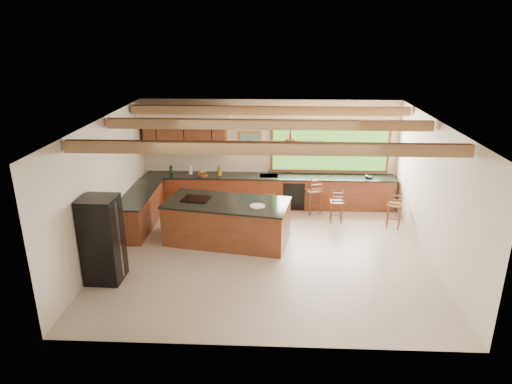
{
  "coord_description": "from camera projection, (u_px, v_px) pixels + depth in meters",
  "views": [
    {
      "loc": [
        0.19,
        -9.32,
        4.82
      ],
      "look_at": [
        -0.27,
        0.8,
        1.19
      ],
      "focal_mm": 32.0,
      "sensor_mm": 36.0,
      "label": 1
    }
  ],
  "objects": [
    {
      "name": "bar_stool_b",
      "position": [
        313.0,
        192.0,
        12.38
      ],
      "size": [
        0.51,
        0.51,
        1.1
      ],
      "rotation": [
        0.0,
        0.0,
        0.37
      ],
      "color": "brown",
      "rests_on": "ground"
    },
    {
      "name": "bar_stool_c",
      "position": [
        395.0,
        206.0,
        11.51
      ],
      "size": [
        0.46,
        0.46,
        1.01
      ],
      "rotation": [
        0.0,
        0.0,
        -0.33
      ],
      "color": "brown",
      "rests_on": "ground"
    },
    {
      "name": "bar_stool_a",
      "position": [
        272.0,
        205.0,
        11.66
      ],
      "size": [
        0.45,
        0.45,
        0.97
      ],
      "rotation": [
        0.0,
        0.0,
        -0.35
      ],
      "color": "brown",
      "rests_on": "ground"
    },
    {
      "name": "room_shell",
      "position": [
        260.0,
        151.0,
        10.27
      ],
      "size": [
        7.27,
        6.54,
        3.02
      ],
      "color": "beige",
      "rests_on": "ground"
    },
    {
      "name": "bar_stool_d",
      "position": [
        337.0,
        203.0,
        11.82
      ],
      "size": [
        0.35,
        0.35,
        0.95
      ],
      "rotation": [
        0.0,
        0.0,
        -0.04
      ],
      "color": "brown",
      "rests_on": "ground"
    },
    {
      "name": "island",
      "position": [
        227.0,
        221.0,
        10.83
      ],
      "size": [
        3.06,
        1.83,
        1.02
      ],
      "rotation": [
        0.0,
        0.0,
        -0.17
      ],
      "color": "brown",
      "rests_on": "ground"
    },
    {
      "name": "refrigerator",
      "position": [
        102.0,
        240.0,
        9.01
      ],
      "size": [
        0.71,
        0.69,
        1.77
      ],
      "rotation": [
        0.0,
        0.0,
        -0.03
      ],
      "color": "black",
      "rests_on": "ground"
    },
    {
      "name": "ground",
      "position": [
        266.0,
        253.0,
        10.4
      ],
      "size": [
        7.2,
        7.2,
        0.0
      ],
      "primitive_type": "plane",
      "color": "#BEAF9D",
      "rests_on": "ground"
    },
    {
      "name": "counter_run",
      "position": [
        239.0,
        195.0,
        12.65
      ],
      "size": [
        7.12,
        3.1,
        1.25
      ],
      "color": "brown",
      "rests_on": "ground"
    }
  ]
}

